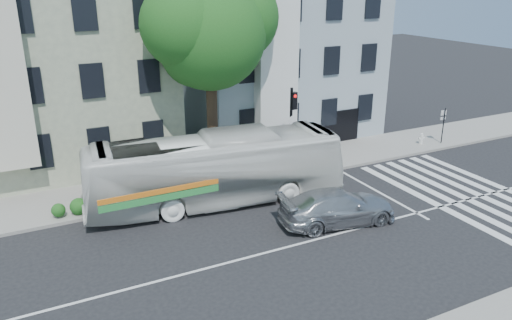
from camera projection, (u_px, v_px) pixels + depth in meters
ground at (294, 245)px, 19.99m from camera, size 120.00×120.00×0.00m
sidewalk_far at (218, 177)px, 26.68m from camera, size 80.00×4.00×0.15m
building_left at (50, 66)px, 27.73m from camera, size 12.00×10.00×11.00m
building_right at (272, 50)px, 33.64m from camera, size 12.00×10.00×11.00m
street_tree at (209, 26)px, 24.65m from camera, size 7.30×5.90×11.10m
bus at (216, 169)px, 23.26m from camera, size 4.20×12.35×3.37m
sedan at (338, 207)px, 21.61m from camera, size 2.89×5.44×1.50m
hedge at (153, 193)px, 23.67m from camera, size 8.51×2.42×0.70m
traffic_signal at (292, 118)px, 26.93m from camera, size 0.48×0.54×4.61m
fire_hydrant at (421, 138)px, 31.62m from camera, size 0.41×0.23×0.72m
far_sign_pole at (443, 121)px, 31.46m from camera, size 0.41×0.16×2.28m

